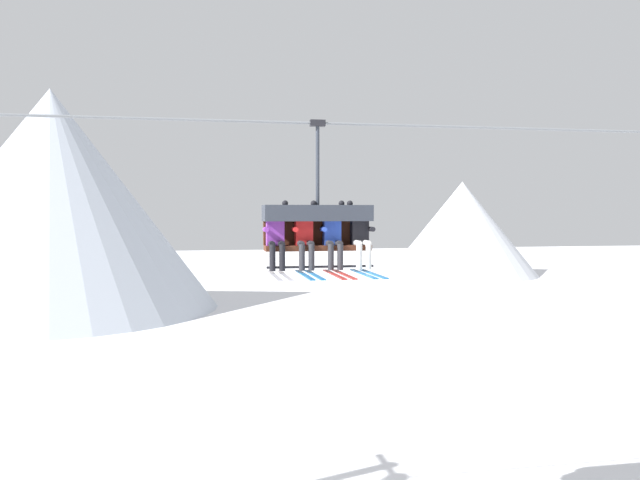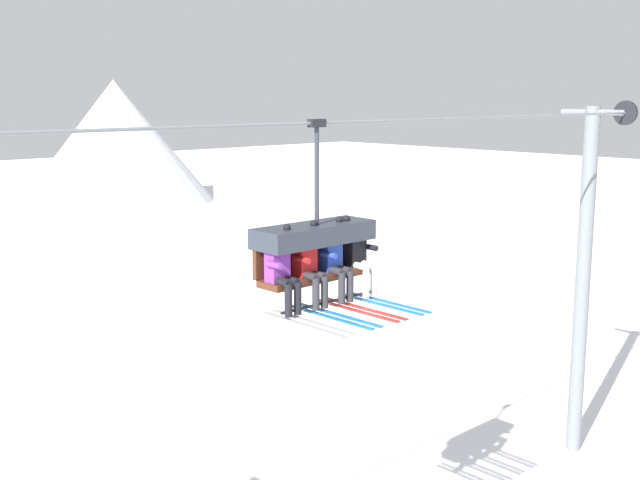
{
  "view_description": "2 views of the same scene",
  "coord_description": "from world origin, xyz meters",
  "px_view_note": "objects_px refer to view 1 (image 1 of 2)",
  "views": [
    {
      "loc": [
        -2.9,
        -12.26,
        6.81
      ],
      "look_at": [
        -0.77,
        -0.93,
        6.29
      ],
      "focal_mm": 35.0,
      "sensor_mm": 36.0,
      "label": 1
    },
    {
      "loc": [
        -8.92,
        -9.53,
        8.88
      ],
      "look_at": [
        -0.88,
        -0.97,
        6.74
      ],
      "focal_mm": 45.0,
      "sensor_mm": 36.0,
      "label": 2
    }
  ],
  "objects_px": {
    "chairlift_chair": "(317,220)",
    "skier_blue": "(333,235)",
    "skier_red": "(305,236)",
    "skier_black": "(361,235)",
    "skier_purple": "(276,236)"
  },
  "relations": [
    {
      "from": "chairlift_chair",
      "to": "skier_blue",
      "type": "relative_size",
      "value": 1.61
    },
    {
      "from": "skier_purple",
      "to": "skier_black",
      "type": "relative_size",
      "value": 1.0
    },
    {
      "from": "chairlift_chair",
      "to": "skier_blue",
      "type": "distance_m",
      "value": 0.45
    },
    {
      "from": "skier_black",
      "to": "skier_red",
      "type": "bearing_deg",
      "value": 180.0
    },
    {
      "from": "skier_red",
      "to": "skier_black",
      "type": "xyz_separation_m",
      "value": [
        1.06,
        0.0,
        0.0
      ]
    },
    {
      "from": "skier_red",
      "to": "skier_black",
      "type": "bearing_deg",
      "value": 0.0
    },
    {
      "from": "skier_purple",
      "to": "skier_black",
      "type": "xyz_separation_m",
      "value": [
        1.6,
        0.0,
        0.0
      ]
    },
    {
      "from": "skier_blue",
      "to": "skier_red",
      "type": "bearing_deg",
      "value": 180.0
    },
    {
      "from": "skier_purple",
      "to": "skier_blue",
      "type": "height_order",
      "value": "same"
    },
    {
      "from": "chairlift_chair",
      "to": "skier_blue",
      "type": "height_order",
      "value": "chairlift_chair"
    },
    {
      "from": "chairlift_chair",
      "to": "skier_black",
      "type": "relative_size",
      "value": 1.61
    },
    {
      "from": "skier_blue",
      "to": "chairlift_chair",
      "type": "bearing_deg",
      "value": 141.65
    },
    {
      "from": "chairlift_chair",
      "to": "skier_red",
      "type": "bearing_deg",
      "value": -140.95
    },
    {
      "from": "chairlift_chair",
      "to": "skier_black",
      "type": "height_order",
      "value": "chairlift_chair"
    },
    {
      "from": "skier_purple",
      "to": "skier_black",
      "type": "height_order",
      "value": "same"
    }
  ]
}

